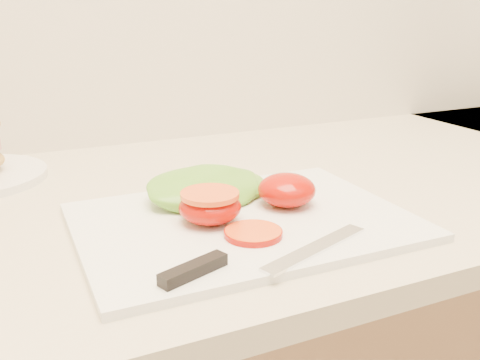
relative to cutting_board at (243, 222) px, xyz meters
name	(u,v)px	position (x,y,z in m)	size (l,w,h in m)	color
cutting_board	(243,222)	(0.00, 0.00, 0.00)	(0.39, 0.28, 0.01)	white
tomato_half_dome	(287,190)	(0.07, 0.02, 0.03)	(0.07, 0.07, 0.04)	#B00800
tomato_half_cut	(210,205)	(-0.04, 0.01, 0.03)	(0.07, 0.07, 0.04)	#B00800
tomato_slice_0	(253,233)	(-0.01, -0.05, 0.01)	(0.06, 0.06, 0.01)	orange
lettuce_leaf_0	(206,187)	(-0.02, 0.08, 0.02)	(0.17, 0.11, 0.03)	#64B42F
lettuce_leaf_1	(239,184)	(0.03, 0.09, 0.02)	(0.11, 0.08, 0.02)	#64B42F
knife	(245,261)	(-0.05, -0.11, 0.01)	(0.25, 0.07, 0.01)	silver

